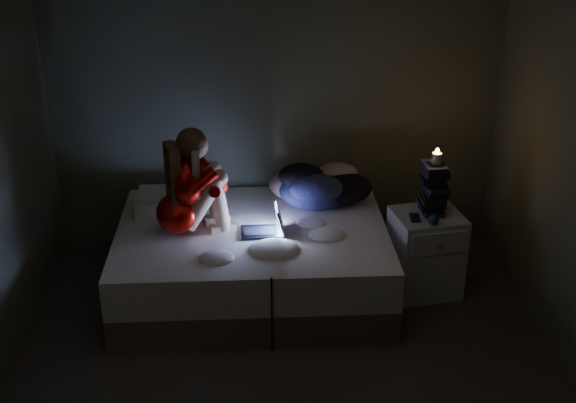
{
  "coord_description": "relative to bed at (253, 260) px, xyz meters",
  "views": [
    {
      "loc": [
        -0.22,
        -3.76,
        3.02
      ],
      "look_at": [
        0.05,
        1.0,
        0.8
      ],
      "focal_mm": 45.92,
      "sensor_mm": 36.0,
      "label": 1
    }
  ],
  "objects": [
    {
      "name": "woman",
      "position": [
        -0.52,
        -0.07,
        0.67
      ],
      "size": [
        0.57,
        0.46,
        0.8
      ],
      "primitive_type": null,
      "rotation": [
        0.0,
        0.0,
        0.32
      ],
      "color": "#6F0000",
      "rests_on": "bed"
    },
    {
      "name": "nightstand",
      "position": [
        1.3,
        -0.06,
        0.05
      ],
      "size": [
        0.55,
        0.51,
        0.65
      ],
      "primitive_type": "cube",
      "rotation": [
        0.0,
        0.0,
        0.16
      ],
      "color": "silver",
      "rests_on": "ground"
    },
    {
      "name": "clothes_pile",
      "position": [
        0.5,
        0.38,
        0.45
      ],
      "size": [
        0.71,
        0.64,
        0.35
      ],
      "primitive_type": null,
      "rotation": [
        0.0,
        0.0,
        -0.34
      ],
      "color": "#131357",
      "rests_on": "bed"
    },
    {
      "name": "phone",
      "position": [
        1.18,
        -0.1,
        0.38
      ],
      "size": [
        0.1,
        0.15,
        0.01
      ],
      "primitive_type": "cube",
      "rotation": [
        0.0,
        0.0,
        -0.22
      ],
      "color": "black",
      "rests_on": "nightstand"
    },
    {
      "name": "candle",
      "position": [
        1.34,
        -0.02,
        0.77
      ],
      "size": [
        0.07,
        0.07,
        0.08
      ],
      "primitive_type": "cylinder",
      "color": "beige",
      "rests_on": "book_stack"
    },
    {
      "name": "floor",
      "position": [
        0.21,
        -1.1,
        -0.28
      ],
      "size": [
        3.6,
        3.8,
        0.02
      ],
      "primitive_type": "cube",
      "color": "#302A28",
      "rests_on": "ground"
    },
    {
      "name": "bed",
      "position": [
        0.0,
        0.0,
        0.0
      ],
      "size": [
        1.99,
        1.49,
        0.55
      ],
      "primitive_type": null,
      "color": "silver",
      "rests_on": "ground"
    },
    {
      "name": "laptop",
      "position": [
        0.07,
        -0.09,
        0.38
      ],
      "size": [
        0.32,
        0.23,
        0.22
      ],
      "primitive_type": null,
      "rotation": [
        0.0,
        0.0,
        0.02
      ],
      "color": "black",
      "rests_on": "bed"
    },
    {
      "name": "blue_orb",
      "position": [
        1.27,
        -0.22,
        0.41
      ],
      "size": [
        0.08,
        0.08,
        0.08
      ],
      "primitive_type": "sphere",
      "color": "navy",
      "rests_on": "nightstand"
    },
    {
      "name": "wall_back",
      "position": [
        0.21,
        0.81,
        1.03
      ],
      "size": [
        3.6,
        0.02,
        2.6
      ],
      "primitive_type": "cube",
      "color": "#4B4E42",
      "rests_on": "ground"
    },
    {
      "name": "book_stack",
      "position": [
        1.34,
        -0.02,
        0.55
      ],
      "size": [
        0.19,
        0.25,
        0.36
      ],
      "primitive_type": null,
      "color": "black",
      "rests_on": "nightstand"
    },
    {
      "name": "pillow",
      "position": [
        -0.62,
        0.33,
        0.35
      ],
      "size": [
        0.5,
        0.36,
        0.15
      ],
      "primitive_type": "cube",
      "color": "white",
      "rests_on": "bed"
    }
  ]
}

